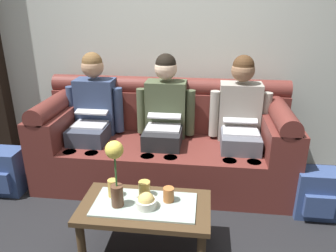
# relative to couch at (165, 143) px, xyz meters

# --- Properties ---
(back_wall_patterned) EXTENTS (6.00, 0.12, 2.90)m
(back_wall_patterned) POSITION_rel_couch_xyz_m (0.00, 0.53, 1.08)
(back_wall_patterned) COLOR silver
(back_wall_patterned) RESTS_ON ground_plane
(couch) EXTENTS (2.35, 0.88, 0.96)m
(couch) POSITION_rel_couch_xyz_m (0.00, 0.00, 0.00)
(couch) COLOR maroon
(couch) RESTS_ON ground_plane
(person_left) EXTENTS (0.56, 0.67, 1.22)m
(person_left) POSITION_rel_couch_xyz_m (-0.70, -0.00, 0.29)
(person_left) COLOR #383D4C
(person_left) RESTS_ON ground_plane
(person_middle) EXTENTS (0.56, 0.67, 1.22)m
(person_middle) POSITION_rel_couch_xyz_m (0.00, -0.00, 0.29)
(person_middle) COLOR #232326
(person_middle) RESTS_ON ground_plane
(person_right) EXTENTS (0.56, 0.67, 1.22)m
(person_right) POSITION_rel_couch_xyz_m (0.70, -0.00, 0.29)
(person_right) COLOR #595B66
(person_right) RESTS_ON ground_plane
(coffee_table) EXTENTS (0.88, 0.49, 0.39)m
(coffee_table) POSITION_rel_couch_xyz_m (0.00, -1.04, -0.04)
(coffee_table) COLOR #47331E
(coffee_table) RESTS_ON ground_plane
(flower_vase) EXTENTS (0.12, 0.12, 0.47)m
(flower_vase) POSITION_rel_couch_xyz_m (-0.17, -1.08, 0.30)
(flower_vase) COLOR brown
(flower_vase) RESTS_ON coffee_table
(snack_bowl) EXTENTS (0.14, 0.14, 0.11)m
(snack_bowl) POSITION_rel_couch_xyz_m (0.02, -1.07, 0.06)
(snack_bowl) COLOR silver
(snack_bowl) RESTS_ON coffee_table
(cup_near_left) EXTENTS (0.07, 0.07, 0.10)m
(cup_near_left) POSITION_rel_couch_xyz_m (0.16, -0.98, 0.07)
(cup_near_left) COLOR #B26633
(cup_near_left) RESTS_ON coffee_table
(cup_near_right) EXTENTS (0.08, 0.08, 0.11)m
(cup_near_right) POSITION_rel_couch_xyz_m (-0.02, -0.94, 0.07)
(cup_near_right) COLOR gold
(cup_near_right) RESTS_ON coffee_table
(cup_far_center) EXTENTS (0.07, 0.07, 0.13)m
(cup_far_center) POSITION_rel_couch_xyz_m (-0.24, -0.97, 0.08)
(cup_far_center) COLOR gold
(cup_far_center) RESTS_ON coffee_table
(backpack_left) EXTENTS (0.32, 0.28, 0.42)m
(backpack_left) POSITION_rel_couch_xyz_m (-1.41, -0.44, -0.16)
(backpack_left) COLOR #33477A
(backpack_left) RESTS_ON ground_plane
(backpack_right) EXTENTS (0.33, 0.27, 0.41)m
(backpack_right) POSITION_rel_couch_xyz_m (1.30, -0.47, -0.17)
(backpack_right) COLOR #33477A
(backpack_right) RESTS_ON ground_plane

